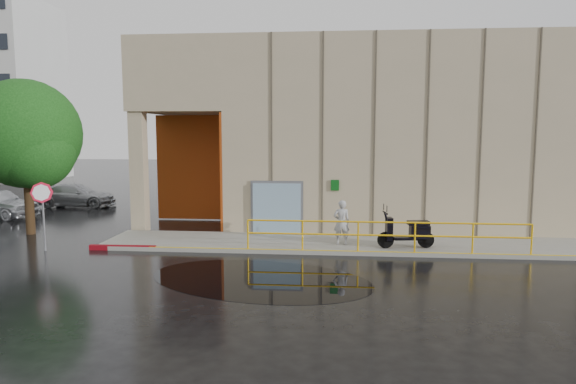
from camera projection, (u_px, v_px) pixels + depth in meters
The scene contains 11 objects.
ground at pixel (247, 279), 14.71m from camera, with size 120.00×120.00×0.00m, color black.
sidewalk at pixel (375, 245), 18.79m from camera, with size 20.00×3.00×0.15m, color gray.
building at pixel (390, 131), 24.62m from camera, with size 20.00×10.17×8.00m.
guardrail at pixel (386, 236), 17.37m from camera, with size 9.56×0.06×1.03m.
person at pixel (342, 222), 18.39m from camera, with size 0.59×0.39×1.61m, color #A5A6A9.
scooter at pixel (407, 223), 17.83m from camera, with size 2.02×0.87×1.53m.
stop_sign at pixel (42, 201), 17.91m from camera, with size 0.61×0.47×2.45m.
red_curb at pixel (123, 248), 18.21m from camera, with size 2.40×0.18×0.18m, color maroon.
puddle at pixel (259, 279), 14.66m from camera, with size 6.60×4.06×0.01m, color black.
car_c at pixel (76, 195), 28.66m from camera, with size 1.77×4.37×1.27m, color #A8ABAF.
tree_near at pixel (28, 138), 20.56m from camera, with size 4.38×4.38×6.29m.
Camera 1 is at (2.47, -14.15, 4.22)m, focal length 32.00 mm.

